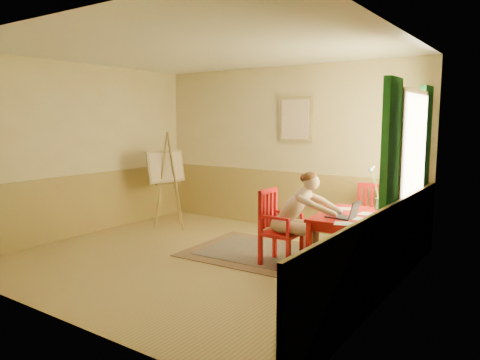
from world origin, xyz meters
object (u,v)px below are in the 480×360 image
Objects in this scene: chair_left at (278,227)px; figure at (298,215)px; chair_back at (370,217)px; table at (349,221)px; laptop at (345,215)px; easel at (167,171)px.

figure reaches higher than chair_left.
chair_left is at bearing -117.38° from chair_back.
laptop is (0.05, -0.29, 0.14)m from table.
chair_back reaches higher than laptop.
chair_back is (0.74, 1.43, -0.02)m from chair_left.
chair_back is at bearing 62.62° from chair_left.
figure is (-0.44, -1.43, 0.22)m from chair_back.
chair_left is at bearing -176.37° from laptop.
laptop is at bearing -11.36° from easel.
easel is at bearing -169.37° from chair_back.
table is 3.21× the size of laptop.
chair_left is 0.93m from laptop.
figure is at bearing -174.45° from laptop.
chair_left is 2.59× the size of laptop.
figure is (-0.54, -0.34, 0.06)m from table.
easel is at bearing 168.64° from laptop.
chair_left is (-0.84, -0.34, -0.13)m from table.
easel is at bearing 165.45° from figure.
chair_left is 1.04× the size of chair_back.
chair_left reaches higher than laptop.
easel is at bearing 173.01° from table.
easel reaches higher than table.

